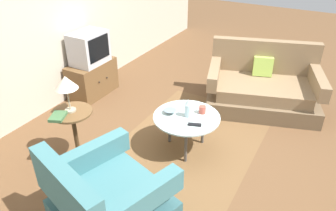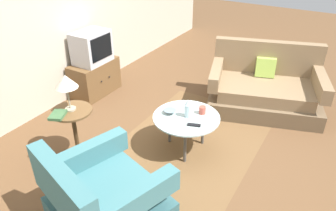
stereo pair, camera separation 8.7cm
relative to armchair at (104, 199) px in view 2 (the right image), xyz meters
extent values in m
plane|color=brown|center=(1.44, -0.18, -0.29)|extent=(16.00, 16.00, 0.00)
cube|color=#BCB29E|center=(1.44, 2.15, 1.06)|extent=(9.00, 0.12, 2.70)
cube|color=brown|center=(1.38, -0.12, -0.29)|extent=(2.68, 1.61, 0.00)
cube|color=#325C60|center=(0.05, -0.02, -0.17)|extent=(1.16, 1.15, 0.24)
cube|color=#3D7075|center=(0.05, -0.02, 0.04)|extent=(0.94, 0.85, 0.18)
cube|color=#3D7075|center=(-0.32, 0.10, 0.34)|extent=(0.41, 0.92, 0.43)
cube|color=#3D7075|center=(-0.07, -0.39, 0.23)|extent=(0.92, 0.41, 0.21)
cube|color=#3D7075|center=(0.17, 0.35, 0.23)|extent=(0.92, 0.41, 0.21)
cube|color=brown|center=(2.82, -0.66, -0.17)|extent=(1.40, 1.80, 0.24)
cube|color=#846B4C|center=(2.82, -0.66, 0.04)|extent=(1.18, 1.49, 0.18)
cube|color=#846B4C|center=(3.21, -0.54, 0.38)|extent=(0.61, 1.55, 0.50)
cube|color=#846B4C|center=(2.60, 0.03, 0.23)|extent=(0.97, 0.42, 0.21)
cube|color=#846B4C|center=(3.03, -1.35, 0.23)|extent=(0.97, 0.42, 0.21)
cube|color=#A3C651|center=(3.07, -0.56, 0.27)|extent=(0.24, 0.32, 0.30)
cylinder|color=#B2C6C1|center=(1.38, -0.12, 0.17)|extent=(0.80, 0.80, 0.02)
cylinder|color=#4C4742|center=(1.41, 0.13, -0.07)|extent=(0.04, 0.04, 0.45)
cylinder|color=#4C4742|center=(1.15, -0.23, -0.07)|extent=(0.04, 0.04, 0.45)
cylinder|color=#4C4742|center=(1.58, -0.25, -0.07)|extent=(0.04, 0.04, 0.45)
cylinder|color=brown|center=(0.59, 0.92, 0.35)|extent=(0.45, 0.45, 0.02)
cylinder|color=#47311C|center=(0.59, 0.92, 0.02)|extent=(0.05, 0.05, 0.63)
cylinder|color=#47311C|center=(0.59, 0.92, -0.28)|extent=(0.25, 0.25, 0.02)
cube|color=brown|center=(1.95, 1.84, -0.02)|extent=(0.79, 0.42, 0.54)
sphere|color=black|center=(1.86, 1.62, 0.01)|extent=(0.02, 0.02, 0.02)
sphere|color=black|center=(2.05, 1.62, 0.01)|extent=(0.02, 0.02, 0.02)
cube|color=#B7B7BC|center=(1.95, 1.83, 0.49)|extent=(0.55, 0.40, 0.49)
cube|color=black|center=(1.95, 1.63, 0.52)|extent=(0.44, 0.01, 0.35)
cylinder|color=#9E937A|center=(0.59, 0.93, 0.37)|extent=(0.12, 0.12, 0.02)
cylinder|color=#9E937A|center=(0.59, 0.93, 0.51)|extent=(0.02, 0.02, 0.26)
cone|color=beige|center=(0.59, 0.93, 0.71)|extent=(0.25, 0.25, 0.14)
cylinder|color=silver|center=(1.39, -0.13, 0.26)|extent=(0.08, 0.08, 0.16)
cone|color=silver|center=(1.39, -0.13, 0.37)|extent=(0.07, 0.07, 0.07)
cylinder|color=#B74C3D|center=(1.53, -0.25, 0.23)|extent=(0.08, 0.08, 0.09)
torus|color=#B74C3D|center=(1.59, -0.25, 0.23)|extent=(0.06, 0.01, 0.06)
cone|color=slate|center=(1.34, 0.09, 0.20)|extent=(0.15, 0.15, 0.05)
cube|color=black|center=(1.25, -0.28, 0.19)|extent=(0.09, 0.16, 0.02)
cube|color=#B2B2B7|center=(1.62, -0.04, 0.19)|extent=(0.15, 0.15, 0.02)
cube|color=#3D663D|center=(0.42, 0.95, 0.38)|extent=(0.24, 0.22, 0.03)
camera|label=1|loc=(-1.56, -1.50, 2.21)|focal=34.58mm
camera|label=2|loc=(-1.51, -1.57, 2.21)|focal=34.58mm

